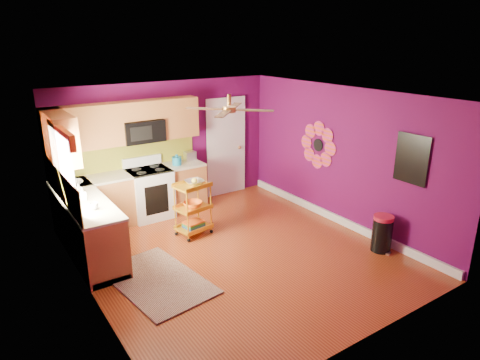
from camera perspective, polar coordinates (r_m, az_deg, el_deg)
ground at (r=6.93m, az=-0.38°, el=-9.78°), size 5.00×5.00×0.00m
room_envelope at (r=6.33m, az=-0.21°, el=3.38°), size 4.54×5.04×2.52m
lower_cabinets at (r=7.74m, az=-16.36°, el=-3.88°), size 2.81×2.31×0.94m
electric_range at (r=8.28m, az=-11.95°, el=-1.67°), size 0.76×0.66×1.13m
upper_cabinetry at (r=7.71m, az=-17.38°, el=6.57°), size 2.80×2.30×1.26m
left_window at (r=6.43m, az=-22.63°, el=3.13°), size 0.08×1.35×1.08m
panel_door at (r=9.19m, az=-1.87°, el=4.30°), size 0.95×0.11×2.15m
right_wall_art at (r=7.56m, az=15.31°, el=3.77°), size 0.04×2.74×1.04m
ceiling_fan at (r=6.34m, az=-1.44°, el=9.48°), size 1.01×1.01×0.26m
shag_rug at (r=6.34m, az=-10.96°, el=-13.00°), size 1.27×1.84×0.02m
rolling_cart at (r=7.40m, az=-6.24°, el=-3.48°), size 0.63×0.51×1.03m
trash_can at (r=7.26m, az=18.42°, el=-6.77°), size 0.41×0.41×0.61m
teal_kettle at (r=8.32m, az=-8.42°, el=2.57°), size 0.18×0.18×0.21m
toaster at (r=8.60m, az=-6.68°, el=3.21°), size 0.22×0.15×0.18m
soap_bottle_a at (r=6.86m, az=-20.25°, el=-1.78°), size 0.09×0.09×0.20m
soap_bottle_b at (r=7.20m, az=-20.71°, el=-1.07°), size 0.13×0.13×0.16m
counter_dish at (r=7.67m, az=-21.15°, el=-0.33°), size 0.26×0.26×0.06m
counter_cup at (r=6.48m, az=-18.92°, el=-3.31°), size 0.13×0.13×0.10m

